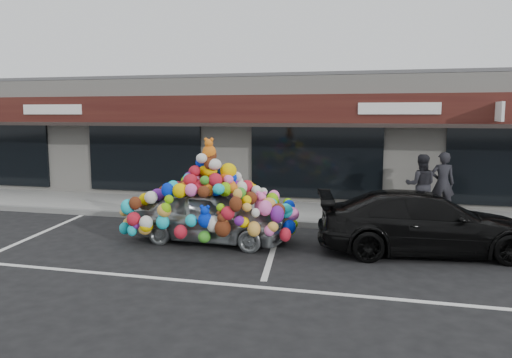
% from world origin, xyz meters
% --- Properties ---
extents(ground, '(90.00, 90.00, 0.00)m').
position_xyz_m(ground, '(0.00, 0.00, 0.00)').
color(ground, black).
rests_on(ground, ground).
extents(shop_building, '(24.00, 7.20, 4.31)m').
position_xyz_m(shop_building, '(0.00, 8.44, 2.16)').
color(shop_building, beige).
rests_on(shop_building, ground).
extents(sidewalk, '(26.00, 3.00, 0.15)m').
position_xyz_m(sidewalk, '(0.00, 4.00, 0.07)').
color(sidewalk, gray).
rests_on(sidewalk, ground).
extents(kerb, '(26.00, 0.18, 0.16)m').
position_xyz_m(kerb, '(0.00, 2.50, 0.07)').
color(kerb, slate).
rests_on(kerb, ground).
extents(parking_stripe_left, '(0.73, 4.37, 0.01)m').
position_xyz_m(parking_stripe_left, '(-3.20, 0.20, 0.00)').
color(parking_stripe_left, silver).
rests_on(parking_stripe_left, ground).
extents(parking_stripe_mid, '(0.73, 4.37, 0.01)m').
position_xyz_m(parking_stripe_mid, '(2.80, 0.20, 0.00)').
color(parking_stripe_mid, silver).
rests_on(parking_stripe_mid, ground).
extents(lane_line, '(14.00, 0.12, 0.01)m').
position_xyz_m(lane_line, '(2.00, -2.30, 0.00)').
color(lane_line, silver).
rests_on(lane_line, ground).
extents(toy_car, '(2.70, 4.03, 2.29)m').
position_xyz_m(toy_car, '(1.23, 0.46, 0.78)').
color(toy_car, '#B1B8BC').
rests_on(toy_car, ground).
extents(black_sedan, '(2.62, 4.84, 1.33)m').
position_xyz_m(black_sedan, '(6.03, 0.69, 0.67)').
color(black_sedan, black).
rests_on(black_sedan, ground).
extents(pedestrian_a, '(0.68, 0.48, 1.78)m').
position_xyz_m(pedestrian_a, '(6.74, 4.47, 1.04)').
color(pedestrian_a, black).
rests_on(pedestrian_a, sidewalk).
extents(pedestrian_b, '(0.85, 0.67, 1.73)m').
position_xyz_m(pedestrian_b, '(6.14, 4.15, 1.01)').
color(pedestrian_b, black).
rests_on(pedestrian_b, sidewalk).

